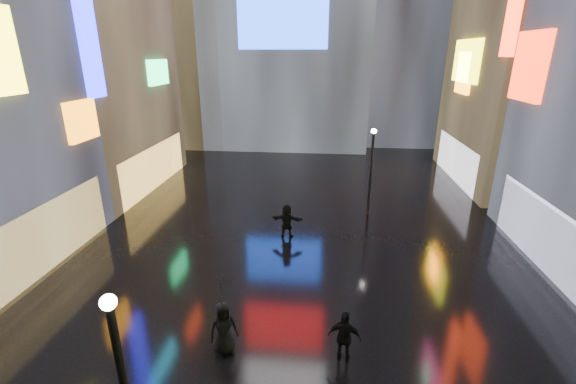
# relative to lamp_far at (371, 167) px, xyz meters

# --- Properties ---
(ground) EXTENTS (140.00, 140.00, 0.00)m
(ground) POSITION_rel_lamp_far_xyz_m (-3.82, -2.39, -2.94)
(ground) COLOR black
(ground) RESTS_ON ground
(building_left_far) EXTENTS (10.28, 12.00, 22.00)m
(building_left_far) POSITION_rel_lamp_far_xyz_m (-19.80, 3.61, 8.04)
(building_left_far) COLOR black
(building_left_far) RESTS_ON ground
(tower_flank_left) EXTENTS (10.00, 10.00, 26.00)m
(tower_flank_left) POSITION_rel_lamp_far_xyz_m (-17.82, 19.61, 10.06)
(tower_flank_left) COLOR black
(tower_flank_left) RESTS_ON ground
(lamp_far) EXTENTS (0.30, 0.30, 5.20)m
(lamp_far) POSITION_rel_lamp_far_xyz_m (0.00, 0.00, 0.00)
(lamp_far) COLOR black
(lamp_far) RESTS_ON ground
(pedestrian_3) EXTENTS (1.11, 0.63, 1.79)m
(pedestrian_3) POSITION_rel_lamp_far_xyz_m (-1.87, -12.11, -2.05)
(pedestrian_3) COLOR black
(pedestrian_3) RESTS_ON ground
(pedestrian_4) EXTENTS (1.07, 0.96, 1.85)m
(pedestrian_4) POSITION_rel_lamp_far_xyz_m (-5.71, -12.14, -2.02)
(pedestrian_4) COLOR black
(pedestrian_4) RESTS_ON ground
(pedestrian_5) EXTENTS (1.71, 0.65, 1.81)m
(pedestrian_5) POSITION_rel_lamp_far_xyz_m (-4.57, -3.61, -2.04)
(pedestrian_5) COLOR black
(pedestrian_5) RESTS_ON ground
(umbrella_2) EXTENTS (1.44, 1.44, 0.93)m
(umbrella_2) POSITION_rel_lamp_far_xyz_m (-5.71, -12.14, -0.64)
(umbrella_2) COLOR black
(umbrella_2) RESTS_ON pedestrian_4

